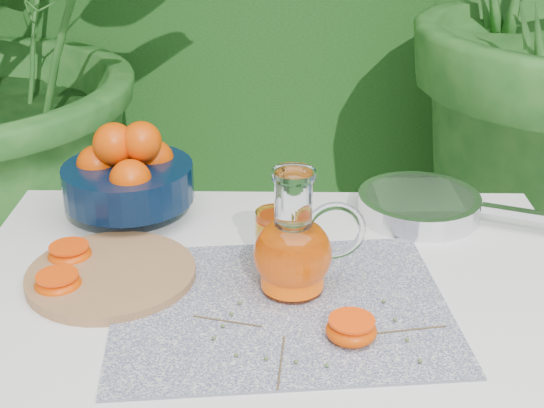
{
  "coord_description": "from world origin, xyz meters",
  "views": [
    {
      "loc": [
        -0.06,
        -1.02,
        1.38
      ],
      "look_at": [
        -0.08,
        0.04,
        0.88
      ],
      "focal_mm": 50.0,
      "sensor_mm": 36.0,
      "label": 1
    }
  ],
  "objects_px": {
    "cutting_board": "(111,275)",
    "fruit_bowl": "(128,174)",
    "juice_pitcher": "(294,250)",
    "white_table": "(272,325)",
    "saute_pan": "(421,204)"
  },
  "relations": [
    {
      "from": "cutting_board",
      "to": "fruit_bowl",
      "type": "xyz_separation_m",
      "value": [
        -0.01,
        0.23,
        0.08
      ]
    },
    {
      "from": "fruit_bowl",
      "to": "juice_pitcher",
      "type": "xyz_separation_m",
      "value": [
        0.3,
        -0.26,
        -0.01
      ]
    },
    {
      "from": "cutting_board",
      "to": "juice_pitcher",
      "type": "xyz_separation_m",
      "value": [
        0.29,
        -0.03,
        0.06
      ]
    },
    {
      "from": "white_table",
      "to": "juice_pitcher",
      "type": "relative_size",
      "value": 4.98
    },
    {
      "from": "fruit_bowl",
      "to": "saute_pan",
      "type": "bearing_deg",
      "value": 1.46
    },
    {
      "from": "fruit_bowl",
      "to": "saute_pan",
      "type": "xyz_separation_m",
      "value": [
        0.54,
        0.01,
        -0.06
      ]
    },
    {
      "from": "cutting_board",
      "to": "juice_pitcher",
      "type": "bearing_deg",
      "value": -5.77
    },
    {
      "from": "fruit_bowl",
      "to": "saute_pan",
      "type": "height_order",
      "value": "fruit_bowl"
    },
    {
      "from": "fruit_bowl",
      "to": "cutting_board",
      "type": "bearing_deg",
      "value": -87.45
    },
    {
      "from": "cutting_board",
      "to": "fruit_bowl",
      "type": "bearing_deg",
      "value": 92.55
    },
    {
      "from": "saute_pan",
      "to": "cutting_board",
      "type": "bearing_deg",
      "value": -155.62
    },
    {
      "from": "white_table",
      "to": "cutting_board",
      "type": "bearing_deg",
      "value": 178.6
    },
    {
      "from": "saute_pan",
      "to": "fruit_bowl",
      "type": "bearing_deg",
      "value": -178.54
    },
    {
      "from": "white_table",
      "to": "fruit_bowl",
      "type": "xyz_separation_m",
      "value": [
        -0.27,
        0.23,
        0.17
      ]
    },
    {
      "from": "white_table",
      "to": "juice_pitcher",
      "type": "distance_m",
      "value": 0.16
    }
  ]
}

